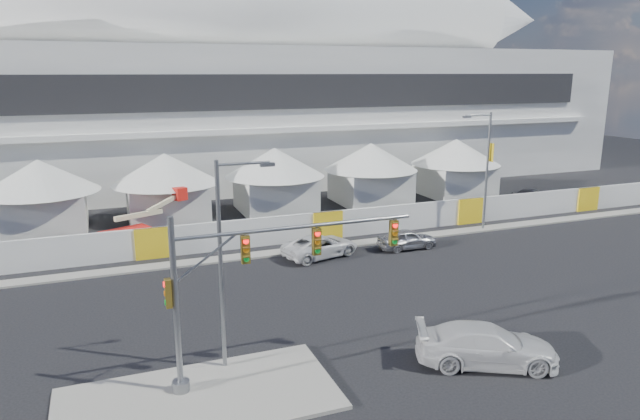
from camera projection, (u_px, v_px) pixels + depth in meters
name	position (u px, v px, depth m)	size (l,w,h in m)	color
ground	(322.00, 339.00, 25.53)	(160.00, 160.00, 0.00)	black
median_island	(199.00, 399.00, 20.70)	(10.00, 5.00, 0.15)	gray
far_curb	(506.00, 226.00, 43.82)	(80.00, 1.20, 0.12)	gray
stadium	(261.00, 91.00, 63.96)	(80.00, 24.80, 21.98)	silver
tent_row	(222.00, 178.00, 46.72)	(53.40, 8.40, 5.40)	silver
hoarding_fence	(327.00, 225.00, 40.53)	(70.00, 0.25, 2.00)	silver
scaffold_tower	(556.00, 117.00, 72.78)	(4.40, 4.40, 12.00)	#595B60
sedan_silver	(407.00, 239.00, 38.30)	(4.01, 1.61, 1.37)	#9B9CA0
pickup_curb	(321.00, 246.00, 36.70)	(5.09, 2.35, 1.41)	silver
pickup_near	(487.00, 345.00, 23.15)	(5.68, 2.31, 1.65)	silver
lot_car_b	(534.00, 195.00, 51.72)	(4.02, 1.62, 1.37)	black
traffic_mast	(235.00, 287.00, 20.96)	(9.67, 0.65, 6.66)	slate
streetlight_median	(226.00, 251.00, 21.86)	(2.30, 0.23, 8.33)	slate
streetlight_curb	(485.00, 163.00, 41.82)	(2.60, 0.59, 8.80)	slate
boom_lift	(134.00, 230.00, 39.60)	(6.85, 2.71, 3.35)	red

